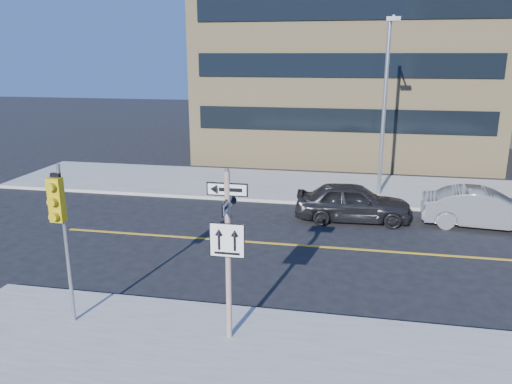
% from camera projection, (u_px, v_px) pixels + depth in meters
% --- Properties ---
extents(ground, '(120.00, 120.00, 0.00)m').
position_uv_depth(ground, '(251.00, 294.00, 14.17)').
color(ground, black).
rests_on(ground, ground).
extents(sign_pole, '(0.92, 0.92, 4.06)m').
position_uv_depth(sign_pole, '(228.00, 246.00, 11.15)').
color(sign_pole, beige).
rests_on(sign_pole, near_sidewalk).
extents(traffic_signal, '(0.32, 0.45, 4.00)m').
position_uv_depth(traffic_signal, '(59.00, 213.00, 11.58)').
color(traffic_signal, gray).
rests_on(traffic_signal, near_sidewalk).
extents(parked_car_a, '(2.10, 4.72, 1.58)m').
position_uv_depth(parked_car_a, '(353.00, 202.00, 20.23)').
color(parked_car_a, black).
rests_on(parked_car_a, ground).
extents(parked_car_b, '(2.06, 4.77, 1.53)m').
position_uv_depth(parked_car_b, '(484.00, 209.00, 19.45)').
color(parked_car_b, slate).
rests_on(parked_car_b, ground).
extents(streetlight_a, '(0.55, 2.25, 8.00)m').
position_uv_depth(streetlight_a, '(385.00, 96.00, 22.36)').
color(streetlight_a, gray).
rests_on(streetlight_a, far_sidewalk).
extents(building_brick, '(18.00, 18.00, 18.00)m').
position_uv_depth(building_brick, '(349.00, 19.00, 35.07)').
color(building_brick, tan).
rests_on(building_brick, ground).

